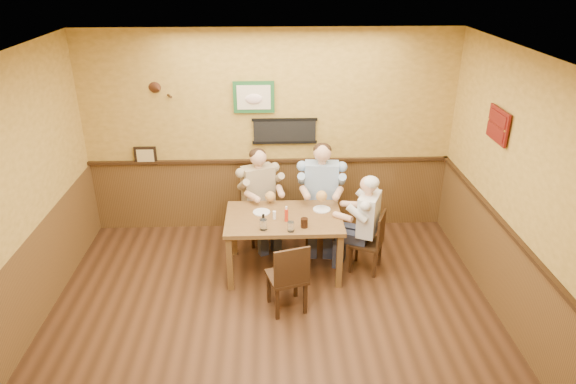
% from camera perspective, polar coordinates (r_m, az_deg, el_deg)
% --- Properties ---
extents(room, '(5.02, 5.03, 2.81)m').
position_cam_1_polar(room, '(4.75, -0.37, 0.92)').
color(room, '#331D0F').
rests_on(room, ground).
extents(dining_table, '(1.40, 0.90, 0.75)m').
position_cam_1_polar(dining_table, '(6.22, -0.48, -3.51)').
color(dining_table, brown).
rests_on(dining_table, ground).
extents(chair_back_left, '(0.51, 0.51, 0.85)m').
position_cam_1_polar(chair_back_left, '(6.99, -3.25, -2.32)').
color(chair_back_left, '#342110').
rests_on(chair_back_left, ground).
extents(chair_back_right, '(0.46, 0.46, 0.91)m').
position_cam_1_polar(chair_back_right, '(6.94, 3.64, -2.30)').
color(chair_back_right, '#342110').
rests_on(chair_back_right, ground).
extents(chair_right_end, '(0.48, 0.48, 0.80)m').
position_cam_1_polar(chair_right_end, '(6.44, 8.74, -5.44)').
color(chair_right_end, '#342110').
rests_on(chair_right_end, ground).
extents(chair_near_side, '(0.49, 0.49, 0.86)m').
position_cam_1_polar(chair_near_side, '(5.68, -0.15, -9.22)').
color(chair_near_side, '#342110').
rests_on(chair_near_side, ground).
extents(diner_tan_shirt, '(0.73, 0.73, 1.21)m').
position_cam_1_polar(diner_tan_shirt, '(6.91, -3.29, -0.98)').
color(diner_tan_shirt, tan).
rests_on(diner_tan_shirt, ground).
extents(diner_blue_polo, '(0.65, 0.65, 1.29)m').
position_cam_1_polar(diner_blue_polo, '(6.85, 3.68, -0.86)').
color(diner_blue_polo, '#8BA9D0').
rests_on(diner_blue_polo, ground).
extents(diner_white_elder, '(0.69, 0.69, 1.14)m').
position_cam_1_polar(diner_white_elder, '(6.35, 8.83, -4.11)').
color(diner_white_elder, silver).
rests_on(diner_white_elder, ground).
extents(water_glass_left, '(0.11, 0.11, 0.13)m').
position_cam_1_polar(water_glass_left, '(5.87, -2.76, -3.64)').
color(water_glass_left, white).
rests_on(water_glass_left, dining_table).
extents(water_glass_mid, '(0.10, 0.10, 0.12)m').
position_cam_1_polar(water_glass_mid, '(5.84, 0.32, -3.87)').
color(water_glass_mid, white).
rests_on(water_glass_mid, dining_table).
extents(cola_tumbler, '(0.09, 0.09, 0.11)m').
position_cam_1_polar(cola_tumbler, '(5.93, 1.82, -3.44)').
color(cola_tumbler, black).
rests_on(cola_tumbler, dining_table).
extents(hot_sauce_bottle, '(0.05, 0.05, 0.17)m').
position_cam_1_polar(hot_sauce_bottle, '(6.04, -0.18, -2.51)').
color(hot_sauce_bottle, red).
rests_on(hot_sauce_bottle, dining_table).
extents(salt_shaker, '(0.05, 0.05, 0.10)m').
position_cam_1_polar(salt_shaker, '(6.11, -1.53, -2.57)').
color(salt_shaker, white).
rests_on(salt_shaker, dining_table).
extents(pepper_shaker, '(0.04, 0.04, 0.08)m').
position_cam_1_polar(pepper_shaker, '(6.08, -2.76, -2.83)').
color(pepper_shaker, black).
rests_on(pepper_shaker, dining_table).
extents(plate_far_left, '(0.22, 0.22, 0.01)m').
position_cam_1_polar(plate_far_left, '(6.28, -2.96, -2.25)').
color(plate_far_left, silver).
rests_on(plate_far_left, dining_table).
extents(plate_far_right, '(0.25, 0.25, 0.01)m').
position_cam_1_polar(plate_far_right, '(6.35, 3.77, -1.93)').
color(plate_far_right, white).
rests_on(plate_far_right, dining_table).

